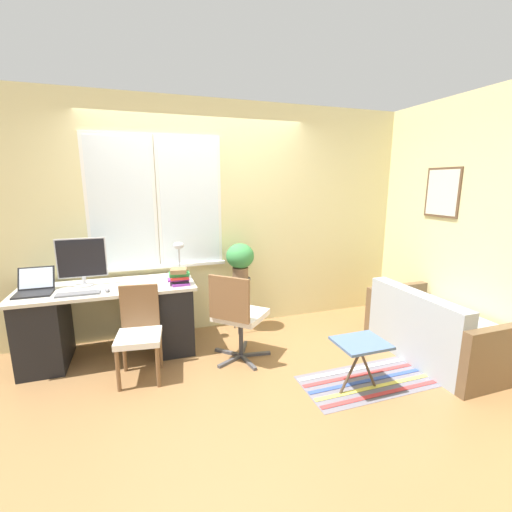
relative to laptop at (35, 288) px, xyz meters
name	(u,v)px	position (x,y,z in m)	size (l,w,h in m)	color
ground_plane	(218,354)	(1.67, -0.33, -0.80)	(14.00, 14.00, 0.00)	olive
wall_back_with_window	(199,219)	(1.65, 0.43, 0.55)	(9.00, 0.12, 2.70)	beige
wall_right_with_picture	(429,218)	(4.33, -0.33, 0.55)	(0.08, 9.00, 2.70)	beige
desk	(111,319)	(0.63, 0.01, -0.41)	(1.70, 0.69, 0.75)	beige
laptop	(35,288)	(0.00, 0.00, 0.00)	(0.31, 0.32, 0.22)	black
monitor	(82,261)	(0.41, 0.11, 0.21)	(0.46, 0.17, 0.49)	silver
keyboard	(78,294)	(0.39, -0.19, -0.04)	(0.38, 0.11, 0.02)	slate
mouse	(107,290)	(0.65, -0.18, -0.03)	(0.04, 0.07, 0.04)	slate
desk_lamp	(179,252)	(1.36, 0.07, 0.25)	(0.13, 0.13, 0.40)	#ADADB2
book_stack	(179,277)	(1.33, -0.16, 0.03)	(0.22, 0.18, 0.17)	purple
desk_chair_wooden	(139,330)	(0.91, -0.49, -0.35)	(0.43, 0.44, 0.84)	brown
office_chair_swivel	(237,314)	(1.84, -0.51, -0.31)	(0.64, 0.64, 0.92)	#47474C
couch_loveseat	(436,333)	(3.80, -1.09, -0.54)	(0.81, 1.36, 0.72)	#9EA8B2
plant_stand	(240,285)	(2.07, 0.16, -0.23)	(0.24, 0.24, 0.66)	#333338
potted_plant	(240,258)	(2.07, 0.16, 0.11)	(0.33, 0.33, 0.42)	brown
floor_rug_striped	(367,381)	(2.85, -1.26, -0.80)	(1.21, 0.57, 0.01)	slate
folding_stool	(361,346)	(2.69, -1.35, -0.39)	(0.42, 0.36, 0.46)	slate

